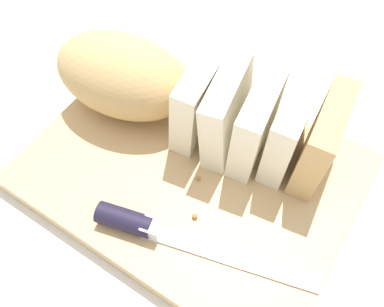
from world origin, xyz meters
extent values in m
plane|color=silver|center=(0.00, 0.00, 0.00)|extent=(3.00, 3.00, 0.00)
cube|color=tan|center=(0.00, 0.00, 0.01)|extent=(0.40, 0.31, 0.02)
ellipsoid|color=tan|center=(-0.13, 0.04, 0.08)|extent=(0.19, 0.13, 0.10)
cube|color=beige|center=(-0.03, 0.06, 0.08)|extent=(0.05, 0.11, 0.11)
cube|color=beige|center=(0.01, 0.06, 0.08)|extent=(0.05, 0.11, 0.11)
cube|color=beige|center=(0.05, 0.06, 0.08)|extent=(0.05, 0.11, 0.11)
cube|color=beige|center=(0.09, 0.08, 0.08)|extent=(0.04, 0.11, 0.11)
cube|color=tan|center=(0.12, 0.08, 0.08)|extent=(0.04, 0.11, 0.11)
cube|color=silver|center=(0.10, -0.08, 0.03)|extent=(0.19, 0.06, 0.00)
cylinder|color=black|center=(-0.02, -0.10, 0.04)|extent=(0.07, 0.04, 0.03)
cube|color=silver|center=(0.01, -0.10, 0.04)|extent=(0.02, 0.02, 0.02)
sphere|color=#A8753D|center=(0.02, -0.01, 0.03)|extent=(0.01, 0.01, 0.01)
sphere|color=#A8753D|center=(0.04, -0.06, 0.03)|extent=(0.01, 0.01, 0.01)
sphere|color=#A8753D|center=(-0.03, 0.03, 0.03)|extent=(0.01, 0.01, 0.01)
camera|label=1|loc=(0.14, -0.24, 0.47)|focal=40.12mm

